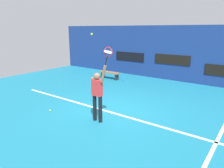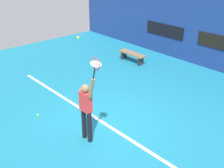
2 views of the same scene
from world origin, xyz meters
The scene contains 11 objects.
ground_plane centered at (0.00, 0.00, 0.00)m, with size 18.00×18.00×0.00m, color teal.
back_wall centered at (0.00, 6.33, 1.64)m, with size 18.00×0.20×3.28m, color navy.
sponsor_banner_center centered at (0.00, 6.21, 1.27)m, with size 2.20×0.03×0.60m, color black.
sponsor_banner_portside centered at (-3.00, 6.21, 1.22)m, with size 2.20×0.03×0.60m, color black.
court_baseline centered at (0.00, -0.11, 0.01)m, with size 10.00×0.10×0.01m, color white.
tennis_player centered at (0.22, -0.98, 1.01)m, with size 0.64×0.31×1.98m.
tennis_racket centered at (0.68, -0.98, 2.37)m, with size 0.39×0.27×0.63m.
tennis_ball centered at (0.07, -1.02, 2.91)m, with size 0.07×0.07×0.07m, color #CCE033.
court_bench centered at (-3.26, 4.28, 0.34)m, with size 1.40×0.36×0.45m.
water_bottle centered at (-2.16, 4.28, 0.12)m, with size 0.07×0.07×0.24m, color #338CD8.
spare_ball centered at (-1.82, -1.41, 0.03)m, with size 0.07×0.07×0.07m, color #CCE033.
Camera 2 is at (5.78, -5.00, 4.91)m, focal length 47.21 mm.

